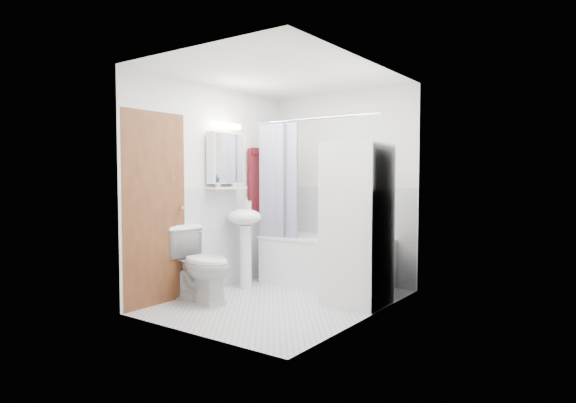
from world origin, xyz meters
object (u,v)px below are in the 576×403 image
Objects in this scene: bathtub at (326,259)px; toilet at (200,265)px; washer_dryer at (357,223)px; sink at (245,229)px.

toilet is at bearing -116.26° from bathtub.
toilet is at bearing -149.08° from washer_dryer.
washer_dryer reaches higher than sink.
sink is 0.62× the size of washer_dryer.
sink is at bearing -138.14° from bathtub.
sink reaches higher than toilet.
bathtub is at bearing 41.86° from sink.
washer_dryer reaches higher than bathtub.
bathtub is at bearing -21.26° from toilet.
sink is 1.29× the size of toilet.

